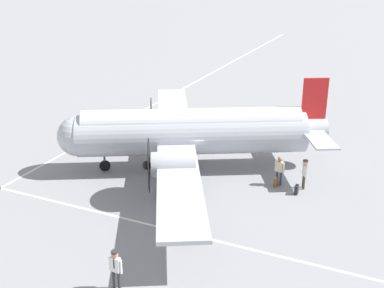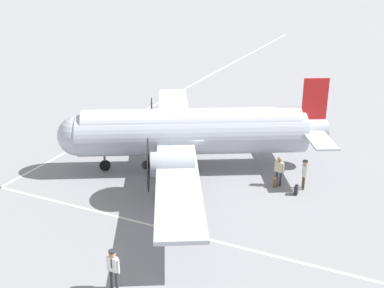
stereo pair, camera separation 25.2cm
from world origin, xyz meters
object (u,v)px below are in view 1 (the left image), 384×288
crew_foreground (116,265)px  ramp_agent (305,171)px  passenger_boarding (279,168)px  airliner_main (185,132)px  suitcase_upright_spare (297,190)px  suitcase_near_door (276,182)px

crew_foreground → ramp_agent: bearing=-109.5°
crew_foreground → passenger_boarding: 12.95m
passenger_boarding → airliner_main: bearing=13.7°
crew_foreground → ramp_agent: (12.60, -5.05, -0.02)m
airliner_main → suitcase_upright_spare: size_ratio=37.31×
suitcase_near_door → crew_foreground: bearing=164.1°
airliner_main → passenger_boarding: airliner_main is taller
crew_foreground → passenger_boarding: bearing=-103.7°
airliner_main → passenger_boarding: size_ratio=12.20×
crew_foreground → ramp_agent: 13.58m
airliner_main → crew_foreground: airliner_main is taller
passenger_boarding → suitcase_upright_spare: 1.71m
suitcase_near_door → suitcase_upright_spare: suitcase_near_door is taller
passenger_boarding → suitcase_near_door: 0.86m
suitcase_near_door → ramp_agent: bearing=-75.0°
ramp_agent → suitcase_near_door: 1.83m
crew_foreground → airliner_main: bearing=-75.6°
ramp_agent → passenger_boarding: bearing=-106.6°
suitcase_near_door → suitcase_upright_spare: (-0.49, -1.37, -0.03)m
suitcase_upright_spare → passenger_boarding: bearing=59.1°
ramp_agent → suitcase_upright_spare: ramp_agent is taller
crew_foreground → suitcase_near_door: size_ratio=2.85×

